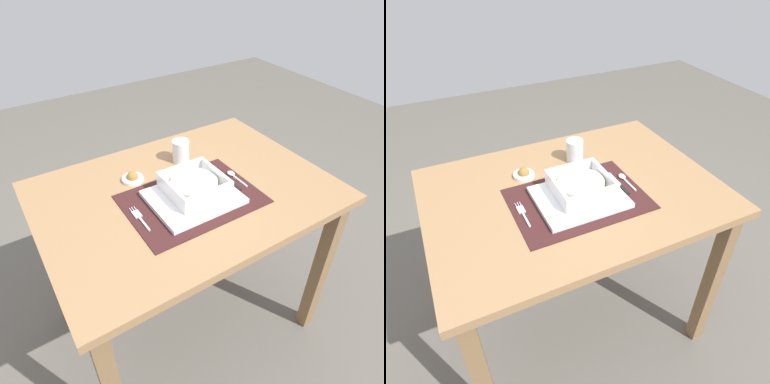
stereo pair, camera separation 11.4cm
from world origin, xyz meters
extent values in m
plane|color=#59544C|center=(0.00, 0.00, 0.00)|extent=(6.00, 6.00, 0.00)
cube|color=#936D47|center=(0.00, 0.00, 0.73)|extent=(0.99, 0.72, 0.03)
cube|color=brown|center=(0.44, -0.31, 0.36)|extent=(0.05, 0.05, 0.71)
cube|color=brown|center=(-0.44, 0.31, 0.36)|extent=(0.05, 0.05, 0.71)
cube|color=brown|center=(0.44, 0.31, 0.36)|extent=(0.05, 0.05, 0.71)
cube|color=#381919|center=(-0.01, -0.06, 0.75)|extent=(0.44, 0.31, 0.00)
cube|color=white|center=(-0.01, -0.06, 0.76)|extent=(0.28, 0.23, 0.02)
cube|color=white|center=(0.01, -0.05, 0.77)|extent=(0.18, 0.18, 0.01)
cube|color=white|center=(-0.08, -0.05, 0.80)|extent=(0.01, 0.18, 0.05)
cube|color=white|center=(0.09, -0.05, 0.80)|extent=(0.01, 0.18, 0.05)
cube|color=white|center=(0.01, -0.13, 0.80)|extent=(0.16, 0.01, 0.05)
cube|color=white|center=(0.01, 0.04, 0.80)|extent=(0.16, 0.01, 0.05)
cylinder|color=silver|center=(0.01, -0.05, 0.79)|extent=(0.15, 0.15, 0.03)
cube|color=silver|center=(-0.20, -0.09, 0.75)|extent=(0.01, 0.07, 0.00)
cube|color=silver|center=(-0.20, -0.04, 0.75)|extent=(0.02, 0.04, 0.00)
cylinder|color=silver|center=(-0.21, -0.01, 0.75)|extent=(0.00, 0.02, 0.00)
cylinder|color=silver|center=(-0.20, -0.01, 0.75)|extent=(0.00, 0.02, 0.00)
cylinder|color=silver|center=(-0.19, -0.01, 0.75)|extent=(0.00, 0.02, 0.00)
cube|color=silver|center=(0.18, -0.07, 0.75)|extent=(0.01, 0.07, 0.00)
ellipsoid|color=silver|center=(0.18, -0.02, 0.75)|extent=(0.02, 0.03, 0.01)
cube|color=black|center=(0.15, -0.08, 0.75)|extent=(0.01, 0.05, 0.01)
cube|color=silver|center=(0.15, -0.02, 0.75)|extent=(0.01, 0.08, 0.00)
cylinder|color=white|center=(0.08, 0.17, 0.79)|extent=(0.06, 0.06, 0.09)
cylinder|color=gold|center=(0.08, 0.17, 0.78)|extent=(0.05, 0.05, 0.06)
cylinder|color=white|center=(-0.13, 0.15, 0.75)|extent=(0.08, 0.08, 0.01)
sphere|color=olive|center=(-0.13, 0.15, 0.76)|extent=(0.04, 0.04, 0.04)
camera|label=1|loc=(-0.50, -0.82, 1.46)|focal=32.84mm
camera|label=2|loc=(-0.40, -0.88, 1.46)|focal=32.84mm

